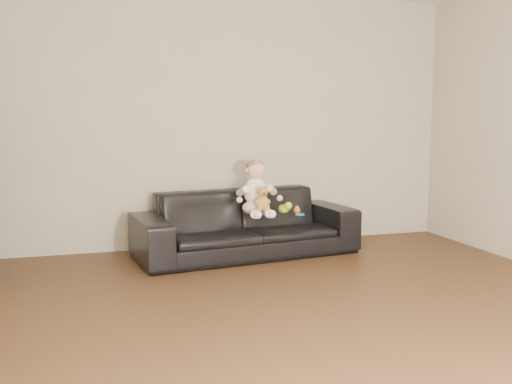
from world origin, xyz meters
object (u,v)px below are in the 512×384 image
object	(u,v)px
sofa	(246,223)
baby	(256,191)
teddy_bear	(262,199)
toy_rattle	(297,210)
toy_green	(284,209)
toy_blue_disc	(300,214)

from	to	relation	value
sofa	baby	bearing A→B (deg)	-65.49
sofa	baby	world-z (taller)	baby
teddy_bear	sofa	bearing A→B (deg)	115.43
sofa	teddy_bear	bearing A→B (deg)	-80.86
sofa	toy_rattle	bearing A→B (deg)	-24.36
baby	toy_green	world-z (taller)	baby
toy_rattle	sofa	bearing A→B (deg)	163.21
toy_rattle	baby	bearing A→B (deg)	176.25
sofa	baby	xyz separation A→B (m)	(0.07, -0.12, 0.33)
baby	sofa	bearing A→B (deg)	134.20
sofa	toy_blue_disc	bearing A→B (deg)	-33.71
baby	toy_rattle	distance (m)	0.45
sofa	teddy_bear	world-z (taller)	teddy_bear
sofa	toy_green	xyz separation A→B (m)	(0.36, -0.09, 0.14)
sofa	toy_green	size ratio (longest dim) A/B	17.20
teddy_bear	toy_green	xyz separation A→B (m)	(0.27, 0.18, -0.13)
sofa	baby	size ratio (longest dim) A/B	4.02
toy_green	toy_rattle	bearing A→B (deg)	-23.30
baby	toy_blue_disc	distance (m)	0.47
teddy_bear	baby	bearing A→B (deg)	102.29
sofa	baby	distance (m)	0.36
toy_blue_disc	toy_rattle	bearing A→B (deg)	88.43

